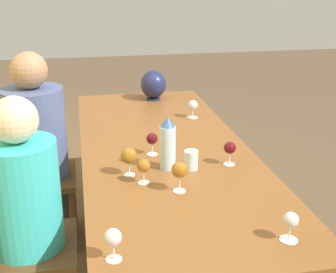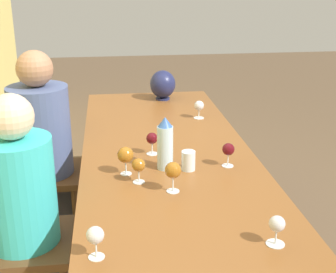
# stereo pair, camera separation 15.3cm
# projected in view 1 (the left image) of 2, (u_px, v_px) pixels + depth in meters

# --- Properties ---
(ground_plane) EXTENTS (14.00, 14.00, 0.00)m
(ground_plane) POSITION_uv_depth(u_px,v_px,m) (165.00, 256.00, 2.92)
(ground_plane) COLOR brown
(dining_table) EXTENTS (2.47, 0.94, 0.73)m
(dining_table) POSITION_uv_depth(u_px,v_px,m) (165.00, 158.00, 2.69)
(dining_table) COLOR brown
(dining_table) RESTS_ON ground_plane
(water_bottle) EXTENTS (0.08, 0.08, 0.28)m
(water_bottle) POSITION_uv_depth(u_px,v_px,m) (168.00, 144.00, 2.34)
(water_bottle) COLOR silver
(water_bottle) RESTS_ON dining_table
(water_tumbler) EXTENTS (0.07, 0.07, 0.10)m
(water_tumbler) POSITION_uv_depth(u_px,v_px,m) (191.00, 160.00, 2.36)
(water_tumbler) COLOR silver
(water_tumbler) RESTS_ON dining_table
(vase) EXTENTS (0.20, 0.20, 0.23)m
(vase) POSITION_uv_depth(u_px,v_px,m) (153.00, 85.00, 3.59)
(vase) COLOR #1E234C
(vase) RESTS_ON dining_table
(wine_glass_0) EXTENTS (0.06, 0.06, 0.12)m
(wine_glass_0) POSITION_uv_depth(u_px,v_px,m) (230.00, 149.00, 2.41)
(wine_glass_0) COLOR silver
(wine_glass_0) RESTS_ON dining_table
(wine_glass_1) EXTENTS (0.08, 0.08, 0.14)m
(wine_glass_1) POSITION_uv_depth(u_px,v_px,m) (180.00, 170.00, 2.11)
(wine_glass_1) COLOR silver
(wine_glass_1) RESTS_ON dining_table
(wine_glass_2) EXTENTS (0.08, 0.08, 0.14)m
(wine_glass_2) POSITION_uv_depth(u_px,v_px,m) (129.00, 156.00, 2.28)
(wine_glass_2) COLOR silver
(wine_glass_2) RESTS_ON dining_table
(wine_glass_3) EXTENTS (0.06, 0.06, 0.12)m
(wine_glass_3) POSITION_uv_depth(u_px,v_px,m) (143.00, 166.00, 2.20)
(wine_glass_3) COLOR silver
(wine_glass_3) RESTS_ON dining_table
(wine_glass_4) EXTENTS (0.07, 0.07, 0.12)m
(wine_glass_4) POSITION_uv_depth(u_px,v_px,m) (290.00, 221.00, 1.73)
(wine_glass_4) COLOR silver
(wine_glass_4) RESTS_ON dining_table
(wine_glass_5) EXTENTS (0.06, 0.06, 0.12)m
(wine_glass_5) POSITION_uv_depth(u_px,v_px,m) (152.00, 139.00, 2.54)
(wine_glass_5) COLOR silver
(wine_glass_5) RESTS_ON dining_table
(wine_glass_6) EXTENTS (0.07, 0.07, 0.12)m
(wine_glass_6) POSITION_uv_depth(u_px,v_px,m) (193.00, 106.00, 3.17)
(wine_glass_6) COLOR silver
(wine_glass_6) RESTS_ON dining_table
(wine_glass_7) EXTENTS (0.06, 0.06, 0.12)m
(wine_glass_7) POSITION_uv_depth(u_px,v_px,m) (113.00, 238.00, 1.61)
(wine_glass_7) COLOR silver
(wine_glass_7) RESTS_ON dining_table
(chair_near) EXTENTS (0.44, 0.44, 0.96)m
(chair_near) POSITION_uv_depth(u_px,v_px,m) (12.00, 238.00, 2.17)
(chair_near) COLOR brown
(chair_near) RESTS_ON ground_plane
(chair_far) EXTENTS (0.44, 0.44, 0.96)m
(chair_far) POSITION_uv_depth(u_px,v_px,m) (27.00, 169.00, 2.90)
(chair_far) COLOR brown
(chair_far) RESTS_ON ground_plane
(person_near) EXTENTS (0.33, 0.33, 1.19)m
(person_near) POSITION_uv_depth(u_px,v_px,m) (28.00, 212.00, 2.14)
(person_near) COLOR #2D2D38
(person_near) RESTS_ON ground_plane
(person_far) EXTENTS (0.37, 0.37, 1.24)m
(person_far) POSITION_uv_depth(u_px,v_px,m) (39.00, 146.00, 2.87)
(person_far) COLOR #2D2D38
(person_far) RESTS_ON ground_plane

